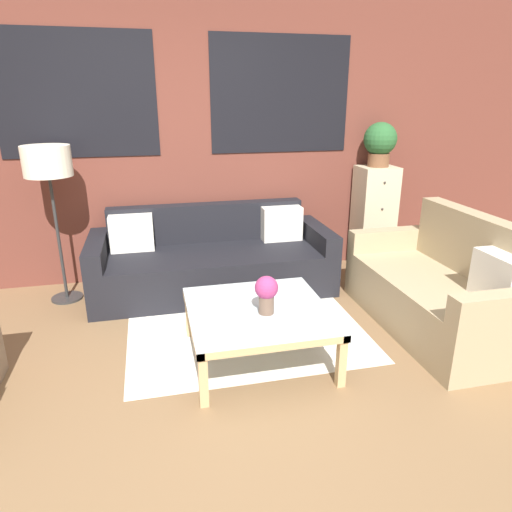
{
  "coord_description": "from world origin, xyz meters",
  "views": [
    {
      "loc": [
        -0.38,
        -2.18,
        1.79
      ],
      "look_at": [
        0.43,
        1.25,
        0.55
      ],
      "focal_mm": 32.0,
      "sensor_mm": 36.0,
      "label": 1
    }
  ],
  "objects_px": {
    "settee_vintage": "(441,291)",
    "floor_lamp": "(48,168)",
    "potted_plant": "(380,142)",
    "couch_dark": "(212,262)",
    "coffee_table": "(258,315)",
    "flower_vase": "(266,292)",
    "drawer_cabinet": "(373,218)"
  },
  "relations": [
    {
      "from": "coffee_table",
      "to": "couch_dark",
      "type": "bearing_deg",
      "value": 95.66
    },
    {
      "from": "floor_lamp",
      "to": "flower_vase",
      "type": "bearing_deg",
      "value": -43.96
    },
    {
      "from": "couch_dark",
      "to": "settee_vintage",
      "type": "height_order",
      "value": "settee_vintage"
    },
    {
      "from": "couch_dark",
      "to": "settee_vintage",
      "type": "relative_size",
      "value": 1.38
    },
    {
      "from": "settee_vintage",
      "to": "drawer_cabinet",
      "type": "bearing_deg",
      "value": 85.46
    },
    {
      "from": "couch_dark",
      "to": "drawer_cabinet",
      "type": "distance_m",
      "value": 1.83
    },
    {
      "from": "drawer_cabinet",
      "to": "floor_lamp",
      "type": "bearing_deg",
      "value": -176.79
    },
    {
      "from": "coffee_table",
      "to": "floor_lamp",
      "type": "xyz_separation_m",
      "value": [
        -1.5,
        1.4,
        0.87
      ]
    },
    {
      "from": "coffee_table",
      "to": "floor_lamp",
      "type": "bearing_deg",
      "value": 136.88
    },
    {
      "from": "drawer_cabinet",
      "to": "flower_vase",
      "type": "relative_size",
      "value": 4.12
    },
    {
      "from": "settee_vintage",
      "to": "potted_plant",
      "type": "distance_m",
      "value": 1.78
    },
    {
      "from": "settee_vintage",
      "to": "flower_vase",
      "type": "xyz_separation_m",
      "value": [
        -1.51,
        -0.22,
        0.24
      ]
    },
    {
      "from": "couch_dark",
      "to": "settee_vintage",
      "type": "distance_m",
      "value": 2.07
    },
    {
      "from": "couch_dark",
      "to": "floor_lamp",
      "type": "bearing_deg",
      "value": 177.43
    },
    {
      "from": "floor_lamp",
      "to": "drawer_cabinet",
      "type": "xyz_separation_m",
      "value": [
        3.16,
        0.18,
        -0.66
      ]
    },
    {
      "from": "flower_vase",
      "to": "couch_dark",
      "type": "bearing_deg",
      "value": 96.88
    },
    {
      "from": "couch_dark",
      "to": "coffee_table",
      "type": "xyz_separation_m",
      "value": [
        0.13,
        -1.34,
        0.06
      ]
    },
    {
      "from": "floor_lamp",
      "to": "couch_dark",
      "type": "bearing_deg",
      "value": -2.57
    },
    {
      "from": "couch_dark",
      "to": "flower_vase",
      "type": "relative_size",
      "value": 8.46
    },
    {
      "from": "flower_vase",
      "to": "drawer_cabinet",
      "type": "bearing_deg",
      "value": 45.63
    },
    {
      "from": "drawer_cabinet",
      "to": "couch_dark",
      "type": "bearing_deg",
      "value": -172.43
    },
    {
      "from": "couch_dark",
      "to": "coffee_table",
      "type": "bearing_deg",
      "value": -84.34
    },
    {
      "from": "potted_plant",
      "to": "floor_lamp",
      "type": "bearing_deg",
      "value": -176.79
    },
    {
      "from": "settee_vintage",
      "to": "flower_vase",
      "type": "height_order",
      "value": "settee_vintage"
    },
    {
      "from": "coffee_table",
      "to": "floor_lamp",
      "type": "relative_size",
      "value": 0.69
    },
    {
      "from": "settee_vintage",
      "to": "floor_lamp",
      "type": "relative_size",
      "value": 1.17
    },
    {
      "from": "couch_dark",
      "to": "drawer_cabinet",
      "type": "xyz_separation_m",
      "value": [
        1.79,
        0.24,
        0.27
      ]
    },
    {
      "from": "coffee_table",
      "to": "potted_plant",
      "type": "relative_size",
      "value": 2.15
    },
    {
      "from": "coffee_table",
      "to": "flower_vase",
      "type": "bearing_deg",
      "value": -64.04
    },
    {
      "from": "couch_dark",
      "to": "flower_vase",
      "type": "xyz_separation_m",
      "value": [
        0.17,
        -1.42,
        0.27
      ]
    },
    {
      "from": "couch_dark",
      "to": "potted_plant",
      "type": "height_order",
      "value": "potted_plant"
    },
    {
      "from": "settee_vintage",
      "to": "floor_lamp",
      "type": "xyz_separation_m",
      "value": [
        -3.04,
        1.26,
        0.9
      ]
    }
  ]
}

